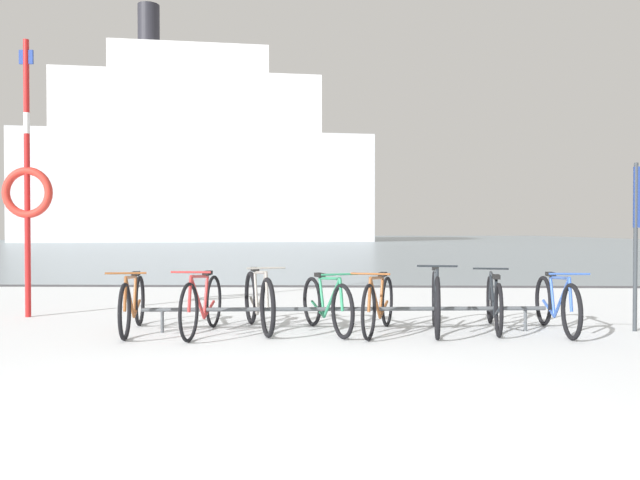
% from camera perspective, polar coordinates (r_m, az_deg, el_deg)
% --- Properties ---
extents(ground, '(80.00, 132.00, 0.08)m').
position_cam_1_polar(ground, '(57.55, 0.91, -0.31)').
color(ground, silver).
extents(bike_rack, '(4.97, 0.33, 0.31)m').
position_cam_1_polar(bike_rack, '(7.68, 2.35, -6.42)').
color(bike_rack, '#4C5156').
rests_on(bike_rack, ground).
extents(bicycle_0, '(0.47, 1.74, 0.77)m').
position_cam_1_polar(bicycle_0, '(7.93, -16.83, -5.65)').
color(bicycle_0, black).
rests_on(bicycle_0, ground).
extents(bicycle_1, '(0.46, 1.72, 0.79)m').
position_cam_1_polar(bicycle_1, '(7.61, -10.78, -5.83)').
color(bicycle_1, black).
rests_on(bicycle_1, ground).
extents(bicycle_2, '(0.67, 1.72, 0.82)m').
position_cam_1_polar(bicycle_2, '(7.79, -5.66, -5.59)').
color(bicycle_2, black).
rests_on(bicycle_2, ground).
extents(bicycle_3, '(0.72, 1.58, 0.75)m').
position_cam_1_polar(bicycle_3, '(7.64, 0.60, -5.93)').
color(bicycle_3, black).
rests_on(bicycle_3, ground).
extents(bicycle_4, '(0.60, 1.68, 0.76)m').
position_cam_1_polar(bicycle_4, '(7.60, 5.39, -5.91)').
color(bicycle_4, black).
rests_on(bicycle_4, ground).
extents(bicycle_5, '(0.46, 1.69, 0.85)m').
position_cam_1_polar(bicycle_5, '(7.71, 10.59, -5.56)').
color(bicycle_5, black).
rests_on(bicycle_5, ground).
extents(bicycle_6, '(0.46, 1.72, 0.75)m').
position_cam_1_polar(bicycle_6, '(8.10, 15.69, -5.56)').
color(bicycle_6, black).
rests_on(bicycle_6, ground).
extents(bicycle_7, '(0.46, 1.75, 0.76)m').
position_cam_1_polar(bicycle_7, '(8.15, 20.90, -5.53)').
color(bicycle_7, black).
rests_on(bicycle_7, ground).
extents(rescue_post, '(0.74, 0.11, 3.97)m').
position_cam_1_polar(rescue_post, '(9.86, -25.30, 4.58)').
color(rescue_post, red).
rests_on(rescue_post, ground).
extents(ferry_ship, '(36.89, 18.56, 24.85)m').
position_cam_1_polar(ferry_ship, '(67.99, -11.18, 6.96)').
color(ferry_ship, silver).
rests_on(ferry_ship, ground).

